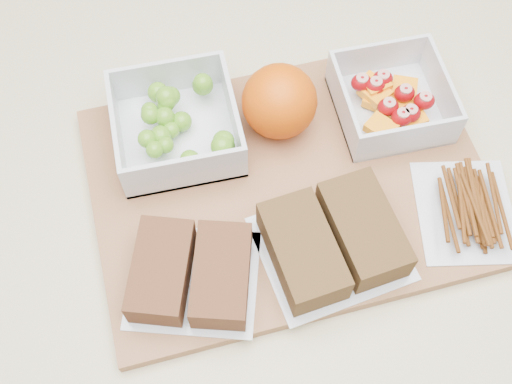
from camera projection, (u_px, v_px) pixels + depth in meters
ground at (262, 373)px, 1.49m from camera, size 4.00×4.00×0.00m
counter at (264, 317)px, 1.10m from camera, size 1.20×0.90×0.90m
cutting_board at (289, 185)px, 0.70m from camera, size 0.43×0.32×0.02m
grape_container at (178, 123)px, 0.70m from camera, size 0.13×0.13×0.06m
fruit_container at (391, 101)px, 0.71m from camera, size 0.12×0.12×0.05m
orange at (279, 102)px, 0.69m from camera, size 0.08×0.08×0.08m
sandwich_bag_left at (192, 273)px, 0.62m from camera, size 0.15×0.14×0.04m
sandwich_bag_center at (333, 241)px, 0.63m from camera, size 0.16×0.14×0.04m
pretzel_bag at (468, 206)px, 0.66m from camera, size 0.12×0.14×0.03m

